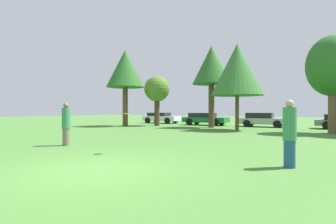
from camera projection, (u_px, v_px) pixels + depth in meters
ground_plane at (94, 170)px, 6.52m from camera, size 120.00×120.00×0.00m
person_thrower at (66, 124)px, 11.04m from camera, size 0.35×0.35×1.84m
person_catcher at (290, 133)px, 6.78m from camera, size 0.34×0.34×1.80m
frisbee at (127, 114)px, 9.04m from camera, size 0.28×0.27×0.13m
tree_0 at (125, 69)px, 24.75m from camera, size 3.63×3.63×7.38m
tree_1 at (157, 90)px, 25.25m from camera, size 2.52×2.52×4.91m
tree_2 at (211, 66)px, 22.61m from camera, size 3.36×3.36×7.21m
tree_3 at (237, 70)px, 19.57m from camera, size 3.98×3.98×6.63m
tree_4 at (333, 67)px, 16.92m from camera, size 3.28×3.28×6.50m
parked_car_white at (161, 117)px, 30.32m from camera, size 4.41×2.09×1.25m
parked_car_green at (205, 119)px, 26.34m from camera, size 4.56×2.14×1.26m
parked_car_silver at (262, 120)px, 23.58m from camera, size 4.19×1.94×1.29m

